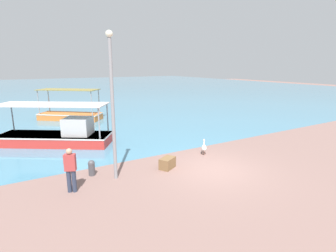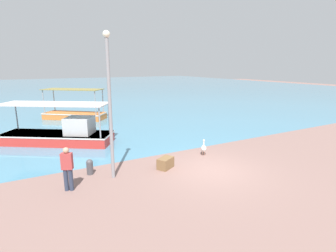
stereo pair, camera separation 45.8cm
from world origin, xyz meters
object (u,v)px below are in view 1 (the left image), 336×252
(pelican, at_px, (204,148))
(lamp_post, at_px, (112,100))
(fisherman_standing, at_px, (71,169))
(mooring_bollard, at_px, (92,167))
(fishing_boat_near_left, at_px, (59,134))
(cargo_crate, at_px, (167,163))
(fishing_boat_far_left, at_px, (70,114))

(pelican, height_order, lamp_post, lamp_post)
(lamp_post, distance_m, fisherman_standing, 3.01)
(mooring_bollard, distance_m, fisherman_standing, 1.63)
(fishing_boat_near_left, relative_size, fisherman_standing, 3.88)
(mooring_bollard, relative_size, fisherman_standing, 0.40)
(fishing_boat_near_left, relative_size, mooring_bollard, 9.63)
(fishing_boat_near_left, xyz_separation_m, fisherman_standing, (-0.56, -6.68, 0.31))
(mooring_bollard, xyz_separation_m, cargo_crate, (3.18, -0.97, -0.11))
(lamp_post, relative_size, cargo_crate, 7.53)
(fishing_boat_near_left, distance_m, lamp_post, 7.01)
(pelican, bearing_deg, cargo_crate, -166.10)
(pelican, distance_m, cargo_crate, 2.70)
(pelican, relative_size, lamp_post, 0.14)
(lamp_post, relative_size, fisherman_standing, 3.47)
(cargo_crate, bearing_deg, pelican, 13.90)
(fisherman_standing, bearing_deg, cargo_crate, 2.36)
(mooring_bollard, bearing_deg, pelican, -3.15)
(fishing_boat_far_left, xyz_separation_m, fisherman_standing, (-2.56, -13.96, 0.42))
(fishing_boat_far_left, distance_m, pelican, 13.81)
(fisherman_standing, distance_m, cargo_crate, 4.26)
(cargo_crate, bearing_deg, fisherman_standing, -177.64)
(fishing_boat_far_left, height_order, pelican, fishing_boat_far_left)
(fisherman_standing, xyz_separation_m, cargo_crate, (4.21, 0.17, -0.66))
(pelican, bearing_deg, fishing_boat_far_left, 107.97)
(fishing_boat_far_left, distance_m, lamp_post, 13.93)
(pelican, height_order, fisherman_standing, fisherman_standing)
(fishing_boat_far_left, relative_size, cargo_crate, 6.69)
(mooring_bollard, bearing_deg, lamp_post, -46.05)
(cargo_crate, bearing_deg, fishing_boat_far_left, 96.81)
(fishing_boat_far_left, distance_m, fisherman_standing, 14.20)
(lamp_post, bearing_deg, fishing_boat_near_left, 101.10)
(fishing_boat_near_left, height_order, pelican, fishing_boat_near_left)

